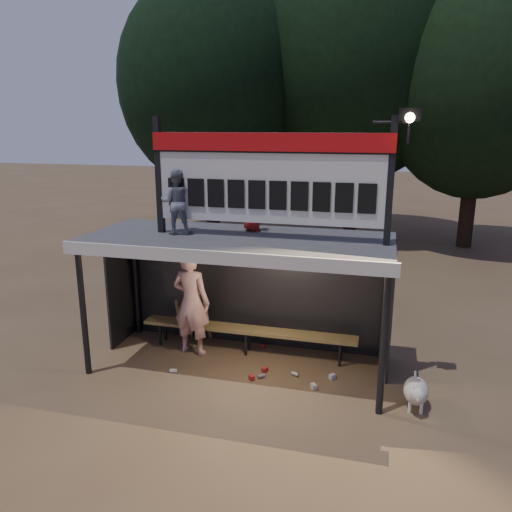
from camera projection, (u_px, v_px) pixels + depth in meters
The scene contains 13 objects.
ground at pixel (239, 366), 8.73m from camera, with size 80.00×80.00×0.00m, color brown.
player at pixel (191, 302), 9.00m from camera, with size 0.72×0.47×1.96m, color white.
child_a at pixel (176, 202), 8.20m from camera, with size 0.52×0.40×1.07m, color slate.
child_b at pixel (252, 207), 8.47m from camera, with size 0.41×0.26×0.83m, color maroon.
dugout_shelter at pixel (242, 261), 8.49m from camera, with size 5.10×2.08×2.32m.
scoreboard_assembly at pixel (272, 175), 7.74m from camera, with size 4.10×0.27×1.99m.
bench at pixel (248, 331), 9.13m from camera, with size 4.00×0.35×0.48m.
tree_left at pixel (210, 83), 17.66m from camera, with size 6.46×6.46×9.27m.
tree_mid at pixel (357, 64), 17.67m from camera, with size 7.22×7.22×10.36m.
tree_right at pixel (480, 89), 16.00m from camera, with size 6.08×6.08×8.72m.
dog at pixel (416, 391), 7.35m from camera, with size 0.36×0.81×0.49m.
bats at pixel (193, 319), 9.67m from camera, with size 0.67×0.35×0.84m.
litter at pixel (269, 372), 8.43m from camera, with size 2.76×1.43×0.08m.
Camera 1 is at (2.31, -7.62, 4.08)m, focal length 35.00 mm.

